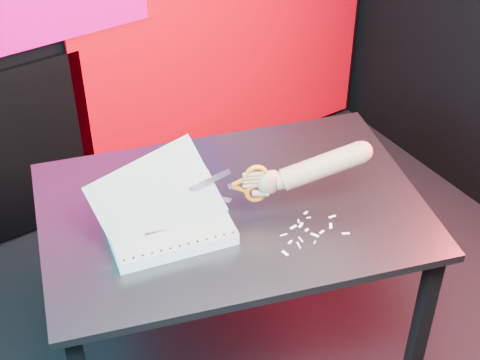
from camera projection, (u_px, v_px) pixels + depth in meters
room at (314, 104)px, 1.90m from camera, size 3.01×3.01×2.71m
backdrop at (111, 24)px, 3.13m from camera, size 2.88×0.05×2.08m
work_table at (232, 225)px, 2.55m from camera, size 1.49×1.20×0.75m
printout_stack at (167, 224)px, 2.39m from camera, size 0.44×0.36×0.29m
scissors at (251, 184)px, 2.38m from camera, size 0.24×0.12×0.15m
hand_forearm at (314, 169)px, 2.38m from camera, size 0.38×0.20×0.17m
paper_clippings at (309, 231)px, 2.40m from camera, size 0.25×0.17×0.00m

